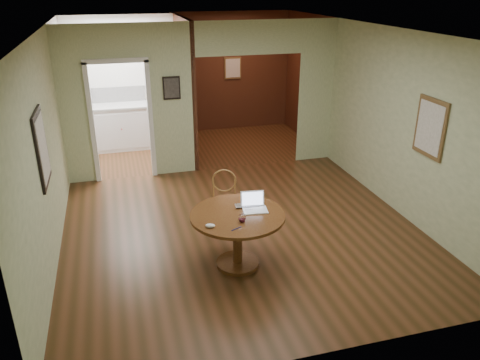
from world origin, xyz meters
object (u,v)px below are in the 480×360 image
object	(u,v)px
dining_table	(238,227)
closed_laptop	(248,207)
chair	(224,198)
open_laptop	(254,204)

from	to	relation	value
dining_table	closed_laptop	distance (m)	0.28
dining_table	chair	xyz separation A→B (m)	(0.06, 0.96, -0.04)
closed_laptop	open_laptop	bearing A→B (deg)	-24.88
dining_table	open_laptop	world-z (taller)	open_laptop
chair	open_laptop	size ratio (longest dim) A/B	2.81
dining_table	chair	size ratio (longest dim) A/B	1.30
dining_table	open_laptop	xyz separation A→B (m)	(0.23, 0.08, 0.25)
open_laptop	closed_laptop	xyz separation A→B (m)	(-0.07, 0.04, -0.05)
open_laptop	chair	bearing A→B (deg)	107.93
open_laptop	closed_laptop	world-z (taller)	open_laptop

